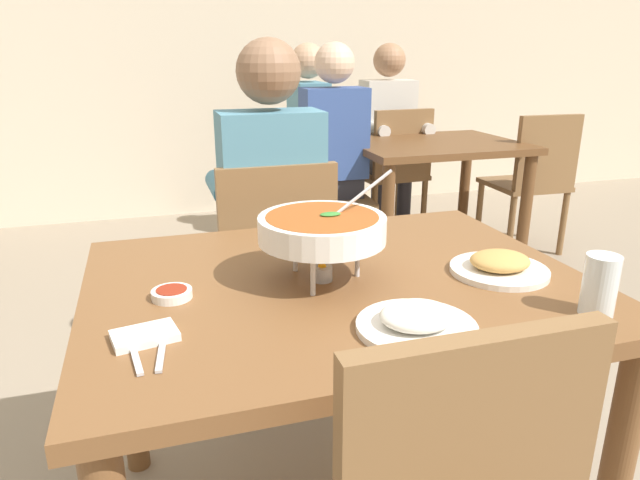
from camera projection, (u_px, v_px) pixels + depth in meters
The scene contains 20 objects.
cafe_rear_partition at pixel (192, 16), 4.22m from camera, with size 10.00×0.10×3.00m, color beige.
dining_table_main at pixel (338, 319), 1.41m from camera, with size 1.18×0.92×0.74m.
chair_diner_main at pixel (273, 263), 2.13m from camera, with size 0.44×0.44×0.90m.
diner_main at pixel (270, 200), 2.08m from camera, with size 0.40×0.45×1.31m.
curry_bowl at pixel (322, 229), 1.33m from camera, with size 0.33×0.30×0.26m.
rice_plate at pixel (417, 321), 1.12m from camera, with size 0.24×0.24×0.06m.
appetizer_plate at pixel (499, 266), 1.40m from camera, with size 0.24×0.24×0.06m.
sauce_dish at pixel (172, 294), 1.26m from camera, with size 0.09×0.09×0.02m.
napkin_folded at pixel (145, 336), 1.09m from camera, with size 0.12×0.08×0.02m, color white.
fork_utensil at pixel (134, 352), 1.04m from camera, with size 0.01×0.17×0.01m, color silver.
spoon_utensil at pixel (162, 348), 1.05m from camera, with size 0.01×0.17×0.01m, color silver.
drink_glass at pixel (599, 288), 1.18m from camera, with size 0.07×0.07×0.13m.
dining_table_far at pixel (433, 164), 3.44m from camera, with size 1.00×0.80×0.74m.
chair_bg_left at pixel (312, 168), 3.81m from camera, with size 0.50×0.50×0.90m.
chair_bg_middle at pixel (395, 166), 3.88m from camera, with size 0.47×0.47×0.90m.
chair_bg_right at pixel (327, 184), 3.38m from camera, with size 0.47×0.47×0.90m.
chair_bg_corner at pixel (534, 176), 3.58m from camera, with size 0.45×0.45×0.90m.
patron_bg_left at pixel (314, 133), 3.74m from camera, with size 0.45×0.40×1.31m.
patron_bg_middle at pixel (389, 129), 3.93m from camera, with size 0.40×0.45×1.31m.
patron_bg_right at pixel (332, 146), 3.25m from camera, with size 0.40×0.45×1.31m.
Camera 1 is at (-0.42, -1.21, 1.27)m, focal length 31.89 mm.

